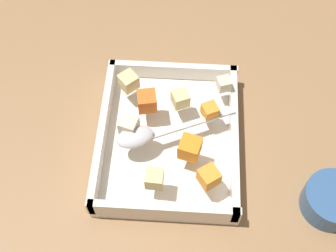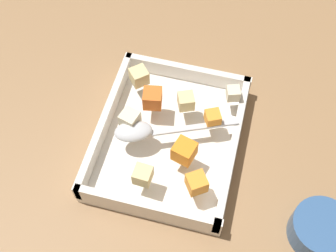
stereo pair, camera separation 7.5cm
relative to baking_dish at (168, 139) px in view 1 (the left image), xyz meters
The scene contains 13 objects.
ground_plane 0.02m from the baking_dish, 169.74° to the left, with size 4.00×4.00×0.00m, color #936D47.
baking_dish is the anchor object (origin of this frame).
carrot_chunk_back_center 0.08m from the baking_dish, 41.44° to the left, with size 0.03×0.03×0.03m, color orange.
carrot_chunk_far_left 0.08m from the baking_dish, 138.64° to the right, with size 0.03×0.03×0.03m, color orange.
carrot_chunk_under_handle 0.12m from the baking_dish, 37.16° to the left, with size 0.03×0.03×0.03m, color orange.
carrot_chunk_center 0.09m from the baking_dish, 115.47° to the left, with size 0.02×0.02×0.02m, color orange.
potato_chunk_near_left 0.08m from the baking_dish, 85.52° to the right, with size 0.03×0.03×0.03m, color beige.
potato_chunk_far_right 0.12m from the baking_dish, 138.64° to the right, with size 0.03×0.03×0.03m, color #E0CC89.
potato_chunk_mid_left 0.11m from the baking_dish, ahead, with size 0.03×0.03×0.03m, color #E0CC89.
potato_chunk_front_center 0.14m from the baking_dish, 134.64° to the left, with size 0.02×0.02×0.02m, color beige.
potato_chunk_heap_side 0.07m from the baking_dish, 161.62° to the left, with size 0.03×0.03×0.03m, color #E0CC89.
serving_spoon 0.06m from the baking_dish, 64.92° to the right, with size 0.11×0.20×0.02m.
small_prep_bowl 0.29m from the baking_dish, 69.42° to the left, with size 0.09×0.09×0.05m, color #33598C.
Camera 1 is at (0.40, 0.02, 0.70)m, focal length 48.09 mm.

